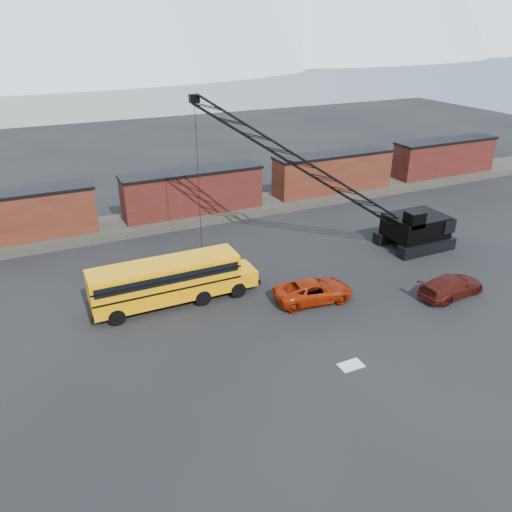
% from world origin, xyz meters
% --- Properties ---
extents(ground, '(160.00, 160.00, 0.00)m').
position_xyz_m(ground, '(0.00, 0.00, 0.00)').
color(ground, black).
rests_on(ground, ground).
extents(gravel_berm, '(120.00, 5.00, 0.70)m').
position_xyz_m(gravel_berm, '(0.00, 22.00, 0.35)').
color(gravel_berm, '#433F37').
rests_on(gravel_berm, ground).
extents(boxcar_west_near, '(13.70, 3.10, 4.17)m').
position_xyz_m(boxcar_west_near, '(-16.00, 22.00, 2.76)').
color(boxcar_west_near, '#441813').
rests_on(boxcar_west_near, gravel_berm).
extents(boxcar_mid, '(13.70, 3.10, 4.17)m').
position_xyz_m(boxcar_mid, '(0.00, 22.00, 2.76)').
color(boxcar_mid, '#511A16').
rests_on(boxcar_mid, gravel_berm).
extents(boxcar_east_near, '(13.70, 3.10, 4.17)m').
position_xyz_m(boxcar_east_near, '(16.00, 22.00, 2.76)').
color(boxcar_east_near, '#441813').
rests_on(boxcar_east_near, gravel_berm).
extents(boxcar_east_far, '(13.70, 3.10, 4.17)m').
position_xyz_m(boxcar_east_far, '(32.00, 22.00, 2.76)').
color(boxcar_east_far, '#511A16').
rests_on(boxcar_east_far, gravel_berm).
extents(snow_patch, '(1.40, 0.90, 0.02)m').
position_xyz_m(snow_patch, '(0.50, -4.00, 0.01)').
color(snow_patch, silver).
rests_on(snow_patch, ground).
extents(school_bus, '(11.65, 2.65, 3.19)m').
position_xyz_m(school_bus, '(-6.68, 7.00, 1.79)').
color(school_bus, '#F79905').
rests_on(school_bus, ground).
extents(red_pickup, '(5.76, 3.20, 1.53)m').
position_xyz_m(red_pickup, '(2.34, 3.20, 0.76)').
color(red_pickup, '#9F2107').
rests_on(red_pickup, ground).
extents(maroon_suv, '(5.39, 2.60, 1.51)m').
position_xyz_m(maroon_suv, '(11.49, -0.33, 0.76)').
color(maroon_suv, '#44110C').
rests_on(maroon_suv, ground).
extents(crawler_crane, '(20.77, 7.57, 13.20)m').
position_xyz_m(crawler_crane, '(5.60, 10.05, 7.37)').
color(crawler_crane, black).
rests_on(crawler_crane, ground).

